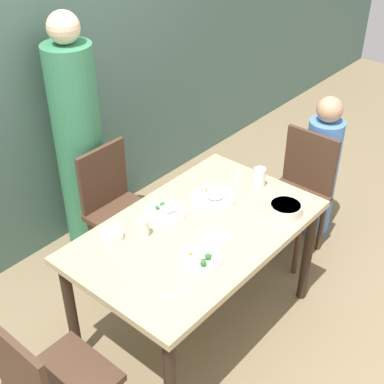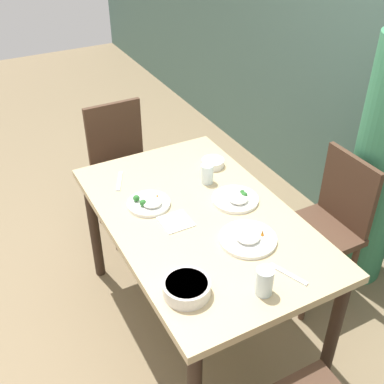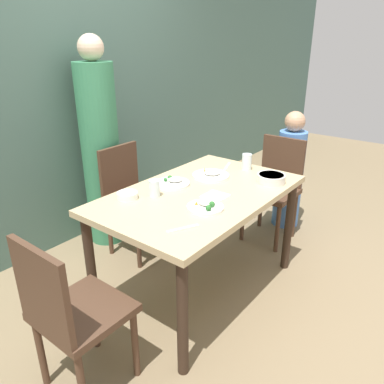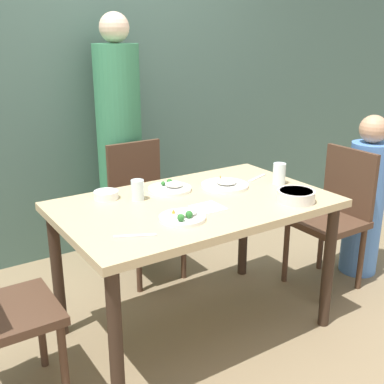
% 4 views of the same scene
% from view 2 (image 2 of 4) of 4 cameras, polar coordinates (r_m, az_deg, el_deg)
% --- Properties ---
extents(ground_plane, '(10.00, 10.00, 0.00)m').
position_cam_2_polar(ground_plane, '(2.83, 0.75, -14.95)').
color(ground_plane, '#847051').
extents(dining_table, '(1.38, 0.85, 0.75)m').
position_cam_2_polar(dining_table, '(2.37, 0.86, -4.48)').
color(dining_table, tan).
rests_on(dining_table, ground_plane).
extents(chair_adult_spot, '(0.40, 0.40, 0.88)m').
position_cam_2_polar(chair_adult_spot, '(2.79, 15.63, -3.63)').
color(chair_adult_spot, '#4C3323').
rests_on(chair_adult_spot, ground_plane).
extents(chair_empty_left, '(0.40, 0.40, 0.88)m').
position_cam_2_polar(chair_empty_left, '(3.24, -8.16, 3.17)').
color(chair_empty_left, '#4C3323').
rests_on(chair_empty_left, ground_plane).
extents(person_adult, '(0.31, 0.31, 1.69)m').
position_cam_2_polar(person_adult, '(2.84, 21.53, 3.27)').
color(person_adult, '#387F56').
rests_on(person_adult, ground_plane).
extents(bowl_curry, '(0.19, 0.19, 0.06)m').
position_cam_2_polar(bowl_curry, '(1.91, -0.64, -11.29)').
color(bowl_curry, silver).
rests_on(bowl_curry, dining_table).
extents(plate_rice_adult, '(0.26, 0.26, 0.05)m').
position_cam_2_polar(plate_rice_adult, '(2.17, 6.64, -5.50)').
color(plate_rice_adult, white).
rests_on(plate_rice_adult, dining_table).
extents(plate_rice_child, '(0.21, 0.21, 0.05)m').
position_cam_2_polar(plate_rice_child, '(2.38, -5.12, -1.32)').
color(plate_rice_child, white).
rests_on(plate_rice_child, dining_table).
extents(plate_noodles, '(0.23, 0.23, 0.05)m').
position_cam_2_polar(plate_noodles, '(2.41, 5.26, -0.83)').
color(plate_noodles, white).
rests_on(plate_noodles, dining_table).
extents(bowl_rice_small, '(0.13, 0.13, 0.04)m').
position_cam_2_polar(bowl_rice_small, '(2.68, 2.48, 3.50)').
color(bowl_rice_small, white).
rests_on(bowl_rice_small, dining_table).
extents(glass_water_tall, '(0.07, 0.07, 0.12)m').
position_cam_2_polar(glass_water_tall, '(1.92, 8.57, -10.44)').
color(glass_water_tall, silver).
rests_on(glass_water_tall, dining_table).
extents(glass_water_short, '(0.07, 0.07, 0.11)m').
position_cam_2_polar(glass_water_short, '(2.52, 1.81, 2.18)').
color(glass_water_short, silver).
rests_on(glass_water_short, dining_table).
extents(napkin_folded, '(0.14, 0.14, 0.01)m').
position_cam_2_polar(napkin_folded, '(2.27, -1.93, -3.54)').
color(napkin_folded, white).
rests_on(napkin_folded, dining_table).
extents(fork_steel, '(0.18, 0.08, 0.01)m').
position_cam_2_polar(fork_steel, '(2.05, 11.34, -9.52)').
color(fork_steel, silver).
rests_on(fork_steel, dining_table).
extents(spoon_steel, '(0.17, 0.10, 0.01)m').
position_cam_2_polar(spoon_steel, '(2.58, -8.59, 1.29)').
color(spoon_steel, silver).
rests_on(spoon_steel, dining_table).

